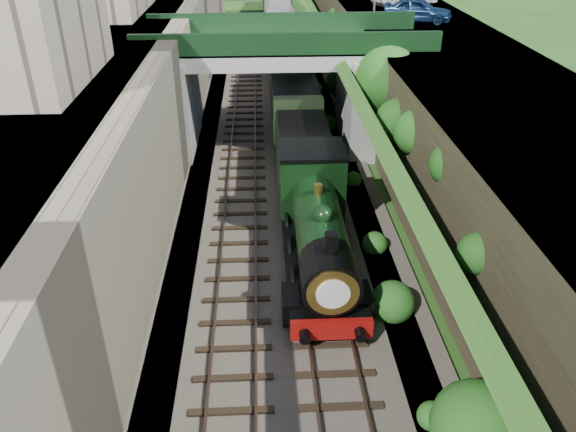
{
  "coord_description": "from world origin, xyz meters",
  "views": [
    {
      "loc": [
        -0.95,
        -8.1,
        13.19
      ],
      "look_at": [
        0.0,
        10.17,
        2.8
      ],
      "focal_mm": 35.0,
      "sensor_mm": 36.0,
      "label": 1
    }
  ],
  "objects_px": {
    "tree": "(388,82)",
    "car_blue": "(418,10)",
    "tender": "(303,158)",
    "road_bridge": "(292,79)",
    "locomotive": "(318,227)"
  },
  "relations": [
    {
      "from": "road_bridge",
      "to": "tree",
      "type": "distance_m",
      "value": 5.76
    },
    {
      "from": "car_blue",
      "to": "tree",
      "type": "bearing_deg",
      "value": 178.6
    },
    {
      "from": "tree",
      "to": "tender",
      "type": "bearing_deg",
      "value": -147.86
    },
    {
      "from": "tender",
      "to": "tree",
      "type": "bearing_deg",
      "value": 32.14
    },
    {
      "from": "locomotive",
      "to": "tender",
      "type": "bearing_deg",
      "value": 90.0
    },
    {
      "from": "road_bridge",
      "to": "car_blue",
      "type": "relative_size",
      "value": 3.72
    },
    {
      "from": "tree",
      "to": "car_blue",
      "type": "bearing_deg",
      "value": 66.99
    },
    {
      "from": "locomotive",
      "to": "car_blue",
      "type": "bearing_deg",
      "value": 66.12
    },
    {
      "from": "tree",
      "to": "road_bridge",
      "type": "bearing_deg",
      "value": 150.08
    },
    {
      "from": "tree",
      "to": "car_blue",
      "type": "relative_size",
      "value": 1.54
    },
    {
      "from": "car_blue",
      "to": "locomotive",
      "type": "height_order",
      "value": "car_blue"
    },
    {
      "from": "road_bridge",
      "to": "tree",
      "type": "bearing_deg",
      "value": -29.92
    },
    {
      "from": "tree",
      "to": "locomotive",
      "type": "distance_m",
      "value": 11.68
    },
    {
      "from": "tender",
      "to": "road_bridge",
      "type": "bearing_deg",
      "value": 92.52
    },
    {
      "from": "road_bridge",
      "to": "tender",
      "type": "relative_size",
      "value": 2.67
    }
  ]
}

